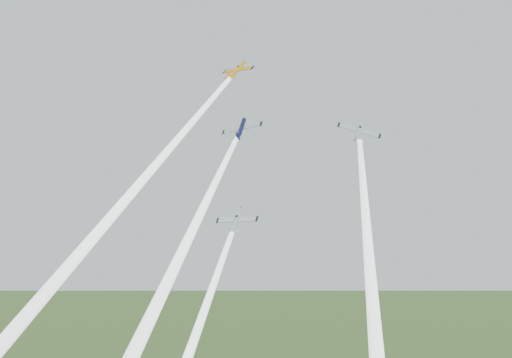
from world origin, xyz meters
name	(u,v)px	position (x,y,z in m)	size (l,w,h in m)	color
plane_yellow	(237,70)	(-7.93, 0.17, 114.97)	(7.64, 7.58, 1.20)	orange
smoke_trail_yellow	(132,193)	(-11.73, -26.99, 88.52)	(2.23, 2.23, 69.80)	white
plane_navy	(241,129)	(-4.60, -3.63, 102.13)	(8.33, 8.26, 1.30)	#0D133B
smoke_trail_navy	(187,242)	(-1.40, -25.76, 80.56)	(2.23, 2.23, 55.74)	white
plane_silver_right	(359,131)	(16.12, 4.98, 101.23)	(8.37, 8.31, 1.31)	silver
smoke_trail_silver_right	(369,255)	(25.23, -16.64, 78.60)	(2.23, 2.23, 58.78)	white
plane_silver_low	(236,221)	(-1.36, -10.83, 84.18)	(7.79, 7.73, 1.22)	silver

